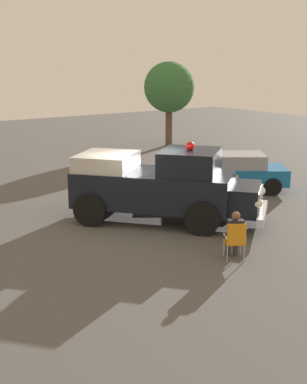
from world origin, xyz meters
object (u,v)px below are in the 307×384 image
at_px(classic_hot_rod, 230,172).
at_px(lawn_chair_near_truck, 235,239).
at_px(vintage_fire_truck, 161,185).
at_px(oak_tree_right, 169,88).
at_px(spectator_seated, 235,233).
at_px(lawn_chair_by_car, 230,187).

height_order(classic_hot_rod, lawn_chair_near_truck, classic_hot_rod).
xyz_separation_m(vintage_fire_truck, oak_tree_right, (12.03, -9.37, 2.20)).
bearing_deg(lawn_chair_near_truck, classic_hot_rod, -42.32).
xyz_separation_m(vintage_fire_truck, classic_hot_rod, (1.74, -4.64, -0.45)).
height_order(lawn_chair_near_truck, spectator_seated, spectator_seated).
distance_m(lawn_chair_near_truck, spectator_seated, 0.17).
relative_size(classic_hot_rod, lawn_chair_by_car, 4.54).
bearing_deg(classic_hot_rod, spectator_seated, 137.51).
xyz_separation_m(lawn_chair_near_truck, lawn_chair_by_car, (4.16, -3.75, 0.00)).
distance_m(lawn_chair_near_truck, oak_tree_right, 18.88).
height_order(vintage_fire_truck, oak_tree_right, oak_tree_right).
bearing_deg(vintage_fire_truck, oak_tree_right, -37.91).
relative_size(vintage_fire_truck, spectator_seated, 4.62).
relative_size(lawn_chair_by_car, spectator_seated, 0.79).
height_order(classic_hot_rod, spectator_seated, classic_hot_rod).
distance_m(classic_hot_rod, lawn_chair_by_car, 1.97).
relative_size(classic_hot_rod, spectator_seated, 3.59).
height_order(vintage_fire_truck, lawn_chair_by_car, vintage_fire_truck).
height_order(vintage_fire_truck, classic_hot_rod, vintage_fire_truck).
bearing_deg(vintage_fire_truck, spectator_seated, 174.21).
distance_m(vintage_fire_truck, lawn_chair_near_truck, 3.92).
bearing_deg(lawn_chair_by_car, oak_tree_right, -27.36).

